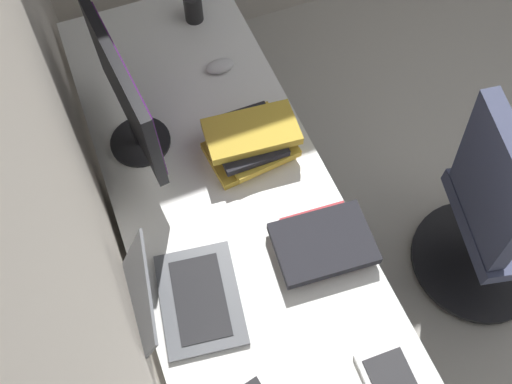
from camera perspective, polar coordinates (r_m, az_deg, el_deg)
wall_back at (r=0.98m, az=-18.55°, el=-15.34°), size 4.42×0.10×2.60m
desk at (r=1.68m, az=-1.59°, el=-5.27°), size 2.18×0.68×0.73m
drawer_pedestal at (r=2.05m, az=-4.00°, el=-4.58°), size 0.40×0.51×0.69m
monitor_primary at (r=1.64m, az=-13.71°, el=9.99°), size 0.51×0.20×0.42m
laptop_left at (r=1.51m, az=-8.51°, el=-11.27°), size 0.36×0.36×0.21m
mouse_main at (r=1.98m, az=-3.87°, el=13.30°), size 0.06×0.10×0.03m
book_stack_near at (r=1.59m, az=7.18°, el=-5.29°), size 0.24×0.30×0.06m
book_stack_far at (r=1.73m, az=-0.63°, el=5.56°), size 0.25×0.31×0.11m
coffee_mug at (r=2.15m, az=-6.76°, el=19.02°), size 0.11×0.07×0.11m
office_chair at (r=2.14m, az=24.48°, el=-2.75°), size 0.56×0.59×0.97m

